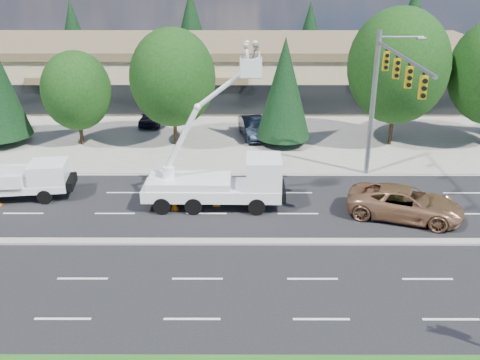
{
  "coord_description": "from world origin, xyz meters",
  "views": [
    {
      "loc": [
        1.9,
        -22.95,
        12.9
      ],
      "look_at": [
        1.84,
        2.23,
        2.4
      ],
      "focal_mm": 40.0,
      "sensor_mm": 36.0,
      "label": 1
    }
  ],
  "objects_px": {
    "signal_mast": "(384,88)",
    "minivan": "(405,203)",
    "utility_pickup": "(26,184)",
    "bucket_truck": "(225,174)"
  },
  "relations": [
    {
      "from": "utility_pickup",
      "to": "minivan",
      "type": "height_order",
      "value": "utility_pickup"
    },
    {
      "from": "bucket_truck",
      "to": "signal_mast",
      "type": "bearing_deg",
      "value": 18.34
    },
    {
      "from": "bucket_truck",
      "to": "minivan",
      "type": "relative_size",
      "value": 1.52
    },
    {
      "from": "utility_pickup",
      "to": "minivan",
      "type": "distance_m",
      "value": 21.25
    },
    {
      "from": "signal_mast",
      "to": "utility_pickup",
      "type": "height_order",
      "value": "signal_mast"
    },
    {
      "from": "minivan",
      "to": "utility_pickup",
      "type": "bearing_deg",
      "value": 102.69
    },
    {
      "from": "utility_pickup",
      "to": "minivan",
      "type": "bearing_deg",
      "value": -14.08
    },
    {
      "from": "utility_pickup",
      "to": "bucket_truck",
      "type": "height_order",
      "value": "bucket_truck"
    },
    {
      "from": "signal_mast",
      "to": "minivan",
      "type": "bearing_deg",
      "value": -81.93
    },
    {
      "from": "utility_pickup",
      "to": "bucket_truck",
      "type": "distance_m",
      "value": 11.56
    }
  ]
}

